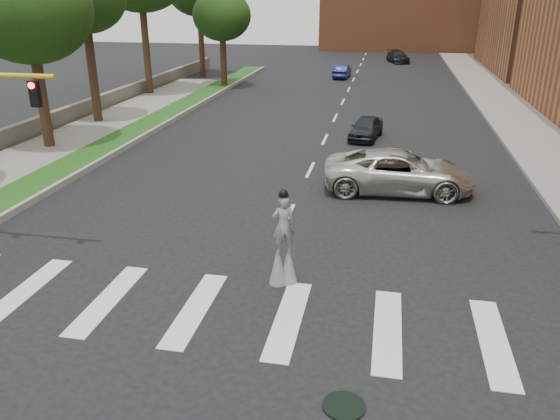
# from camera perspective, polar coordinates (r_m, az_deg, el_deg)

# --- Properties ---
(ground_plane) EXTENTS (160.00, 160.00, 0.00)m
(ground_plane) POSITION_cam_1_polar(r_m,az_deg,el_deg) (14.09, -5.14, -12.91)
(ground_plane) COLOR black
(ground_plane) RESTS_ON ground
(grass_median) EXTENTS (2.00, 60.00, 0.25)m
(grass_median) POSITION_cam_1_polar(r_m,az_deg,el_deg) (35.37, -14.32, 8.26)
(grass_median) COLOR #194714
(grass_median) RESTS_ON ground
(median_curb) EXTENTS (0.20, 60.00, 0.28)m
(median_curb) POSITION_cam_1_polar(r_m,az_deg,el_deg) (34.94, -12.74, 8.26)
(median_curb) COLOR gray
(median_curb) RESTS_ON ground
(sidewalk_right) EXTENTS (5.00, 90.00, 0.18)m
(sidewalk_right) POSITION_cam_1_polar(r_m,az_deg,el_deg) (38.04, 24.89, 7.78)
(sidewalk_right) COLOR slate
(sidewalk_right) RESTS_ON ground
(stone_wall) EXTENTS (0.50, 56.00, 1.10)m
(stone_wall) POSITION_cam_1_polar(r_m,az_deg,el_deg) (39.59, -20.49, 9.59)
(stone_wall) COLOR #5E5951
(stone_wall) RESTS_ON ground
(manhole) EXTENTS (0.90, 0.90, 0.04)m
(manhole) POSITION_cam_1_polar(r_m,az_deg,el_deg) (12.10, 6.69, -19.67)
(manhole) COLOR black
(manhole) RESTS_ON ground
(stilt_performer) EXTENTS (0.82, 0.64, 2.93)m
(stilt_performer) POSITION_cam_1_polar(r_m,az_deg,el_deg) (15.78, 0.34, -3.90)
(stilt_performer) COLOR #342015
(stilt_performer) RESTS_ON ground
(suv_crossing) EXTENTS (6.50, 3.28, 1.76)m
(suv_crossing) POSITION_cam_1_polar(r_m,az_deg,el_deg) (23.91, 12.32, 3.95)
(suv_crossing) COLOR beige
(suv_crossing) RESTS_ON ground
(car_near) EXTENTS (2.12, 3.99, 1.29)m
(car_near) POSITION_cam_1_polar(r_m,az_deg,el_deg) (32.60, 8.98, 8.49)
(car_near) COLOR black
(car_near) RESTS_ON ground
(car_mid) EXTENTS (1.61, 3.96, 1.28)m
(car_mid) POSITION_cam_1_polar(r_m,az_deg,el_deg) (56.61, 6.51, 14.19)
(car_mid) COLOR #151C4C
(car_mid) RESTS_ON ground
(car_far) EXTENTS (3.15, 5.10, 1.38)m
(car_far) POSITION_cam_1_polar(r_m,az_deg,el_deg) (70.60, 12.22, 15.39)
(car_far) COLOR black
(car_far) RESTS_ON ground
(tree_2) EXTENTS (6.36, 6.36, 9.92)m
(tree_2) POSITION_cam_1_polar(r_m,az_deg,el_deg) (31.76, -24.85, 18.46)
(tree_2) COLOR #342015
(tree_2) RESTS_ON ground
(tree_6) EXTENTS (5.04, 5.04, 8.28)m
(tree_6) POSITION_cam_1_polar(r_m,az_deg,el_deg) (50.10, -6.10, 19.50)
(tree_6) COLOR #342015
(tree_6) RESTS_ON ground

